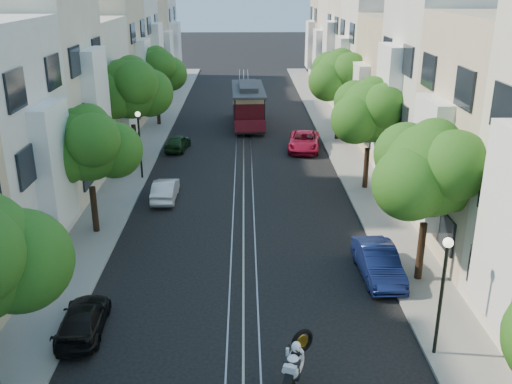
{
  "coord_description": "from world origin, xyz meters",
  "views": [
    {
      "loc": [
        0.1,
        -11.65,
        11.66
      ],
      "look_at": [
        0.61,
        13.69,
        2.2
      ],
      "focal_mm": 40.0,
      "sensor_mm": 36.0,
      "label": 1
    }
  ],
  "objects": [
    {
      "name": "lamp_west",
      "position": [
        -6.3,
        22.0,
        2.85
      ],
      "size": [
        0.32,
        0.32,
        4.16
      ],
      "color": "black",
      "rests_on": "ground"
    },
    {
      "name": "ground",
      "position": [
        0.0,
        28.0,
        0.0
      ],
      "size": [
        200.0,
        200.0,
        0.0
      ],
      "primitive_type": "plane",
      "color": "black",
      "rests_on": "ground"
    },
    {
      "name": "sidewalk_west",
      "position": [
        -7.25,
        28.0,
        0.06
      ],
      "size": [
        2.5,
        80.0,
        0.12
      ],
      "primitive_type": "cube",
      "color": "gray",
      "rests_on": "ground"
    },
    {
      "name": "sidewalk_east",
      "position": [
        7.25,
        28.0,
        0.06
      ],
      "size": [
        2.5,
        80.0,
        0.12
      ],
      "primitive_type": "cube",
      "color": "gray",
      "rests_on": "ground"
    },
    {
      "name": "parked_car_w_mid",
      "position": [
        -4.4,
        18.51,
        0.58
      ],
      "size": [
        1.24,
        3.54,
        1.16
      ],
      "primitive_type": "imported",
      "rotation": [
        0.0,
        0.0,
        3.14
      ],
      "color": "silver",
      "rests_on": "ground"
    },
    {
      "name": "tree_w_b",
      "position": [
        -7.14,
        13.98,
        4.4
      ],
      "size": [
        4.72,
        3.87,
        6.27
      ],
      "color": "black",
      "rests_on": "ground"
    },
    {
      "name": "tree_e_c",
      "position": [
        7.26,
        19.98,
        4.6
      ],
      "size": [
        4.84,
        3.99,
        6.52
      ],
      "color": "black",
      "rests_on": "ground"
    },
    {
      "name": "parked_car_w_near",
      "position": [
        -5.6,
        5.54,
        0.53
      ],
      "size": [
        1.68,
        3.72,
        1.06
      ],
      "primitive_type": "imported",
      "rotation": [
        0.0,
        0.0,
        3.2
      ],
      "color": "black",
      "rests_on": "ground"
    },
    {
      "name": "tree_w_d",
      "position": [
        -7.14,
        35.98,
        4.6
      ],
      "size": [
        4.84,
        3.99,
        6.52
      ],
      "color": "black",
      "rests_on": "ground"
    },
    {
      "name": "rail_right",
      "position": [
        0.55,
        28.0,
        0.01
      ],
      "size": [
        0.06,
        80.0,
        0.02
      ],
      "primitive_type": "cube",
      "color": "gray",
      "rests_on": "ground"
    },
    {
      "name": "sportbike_rider",
      "position": [
        1.52,
        2.33,
        0.96
      ],
      "size": [
        1.14,
        2.03,
        1.75
      ],
      "rotation": [
        0.0,
        0.0,
        -0.36
      ],
      "color": "black",
      "rests_on": "ground"
    },
    {
      "name": "townhouses_west",
      "position": [
        -11.87,
        27.91,
        5.08
      ],
      "size": [
        7.75,
        72.0,
        11.76
      ],
      "color": "silver",
      "rests_on": "ground"
    },
    {
      "name": "tree_e_b",
      "position": [
        7.26,
        8.98,
        4.73
      ],
      "size": [
        4.93,
        4.08,
        6.68
      ],
      "color": "black",
      "rests_on": "ground"
    },
    {
      "name": "parked_car_w_far",
      "position": [
        -4.79,
        28.47,
        0.58
      ],
      "size": [
        1.82,
        3.55,
        1.16
      ],
      "primitive_type": "imported",
      "rotation": [
        0.0,
        0.0,
        3.0
      ],
      "color": "black",
      "rests_on": "ground"
    },
    {
      "name": "parked_car_e_mid",
      "position": [
        5.6,
        9.34,
        0.67
      ],
      "size": [
        1.61,
        4.15,
        1.35
      ],
      "primitive_type": "imported",
      "rotation": [
        0.0,
        0.0,
        0.04
      ],
      "color": "#0C153F",
      "rests_on": "ground"
    },
    {
      "name": "townhouses_east",
      "position": [
        11.87,
        27.91,
        5.18
      ],
      "size": [
        7.75,
        72.0,
        12.0
      ],
      "color": "beige",
      "rests_on": "ground"
    },
    {
      "name": "tree_e_d",
      "position": [
        7.26,
        30.98,
        4.87
      ],
      "size": [
        5.01,
        4.16,
        6.85
      ],
      "color": "black",
      "rests_on": "ground"
    },
    {
      "name": "cable_car",
      "position": [
        0.4,
        35.89,
        1.92
      ],
      "size": [
        2.88,
        8.49,
        3.24
      ],
      "rotation": [
        0.0,
        0.0,
        0.03
      ],
      "color": "black",
      "rests_on": "ground"
    },
    {
      "name": "parked_car_e_far",
      "position": [
        4.4,
        28.34,
        0.65
      ],
      "size": [
        2.76,
        4.93,
        1.3
      ],
      "primitive_type": "imported",
      "rotation": [
        0.0,
        0.0,
        -0.13
      ],
      "color": "maroon",
      "rests_on": "ground"
    },
    {
      "name": "rail_left",
      "position": [
        -0.55,
        28.0,
        0.01
      ],
      "size": [
        0.06,
        80.0,
        0.02
      ],
      "primitive_type": "cube",
      "color": "gray",
      "rests_on": "ground"
    },
    {
      "name": "lamp_east",
      "position": [
        6.3,
        4.0,
        2.85
      ],
      "size": [
        0.32,
        0.32,
        4.16
      ],
      "color": "black",
      "rests_on": "ground"
    },
    {
      "name": "rail_slot",
      "position": [
        0.0,
        28.0,
        0.01
      ],
      "size": [
        0.06,
        80.0,
        0.02
      ],
      "primitive_type": "cube",
      "color": "gray",
      "rests_on": "ground"
    },
    {
      "name": "tree_w_c",
      "position": [
        -7.14,
        24.98,
        5.07
      ],
      "size": [
        5.13,
        4.28,
        7.09
      ],
      "color": "black",
      "rests_on": "ground"
    },
    {
      "name": "lane_line",
      "position": [
        0.0,
        28.0,
        0.0
      ],
      "size": [
        0.08,
        80.0,
        0.01
      ],
      "primitive_type": "cube",
      "color": "tan",
      "rests_on": "ground"
    }
  ]
}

